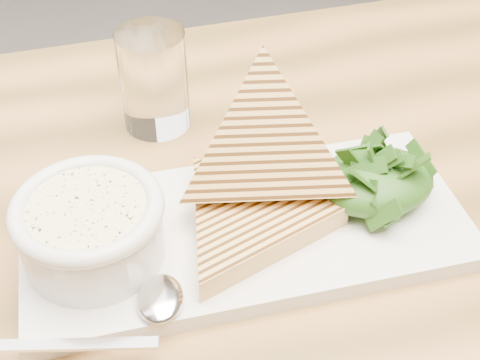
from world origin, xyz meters
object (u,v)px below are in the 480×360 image
object	(u,v)px
soup_bowl	(92,235)
platter	(246,230)
glass_far	(154,80)
table_top	(107,343)

from	to	relation	value
soup_bowl	platter	bearing A→B (deg)	0.01
soup_bowl	glass_far	xyz separation A→B (m)	(0.08, 0.19, 0.01)
soup_bowl	table_top	bearing A→B (deg)	-93.73
platter	soup_bowl	world-z (taller)	soup_bowl
table_top	soup_bowl	world-z (taller)	soup_bowl
table_top	platter	world-z (taller)	platter
platter	soup_bowl	distance (m)	0.13
platter	glass_far	distance (m)	0.20
platter	soup_bowl	xyz separation A→B (m)	(-0.13, -0.00, 0.03)
platter	glass_far	xyz separation A→B (m)	(-0.04, 0.19, 0.04)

